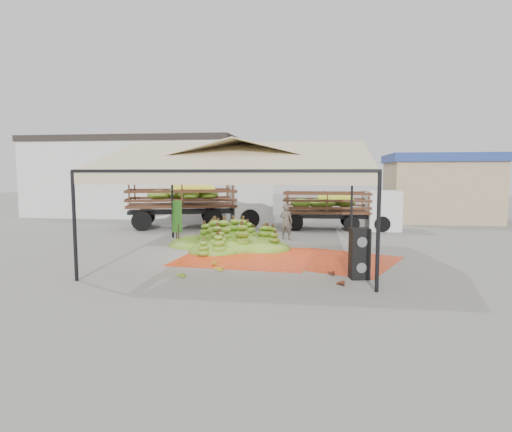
# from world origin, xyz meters

# --- Properties ---
(ground) EXTENTS (90.00, 90.00, 0.00)m
(ground) POSITION_xyz_m (0.00, 0.00, 0.00)
(ground) COLOR slate
(ground) RESTS_ON ground
(canopy_tent) EXTENTS (8.10, 8.10, 4.00)m
(canopy_tent) POSITION_xyz_m (0.00, 0.00, 3.30)
(canopy_tent) COLOR black
(canopy_tent) RESTS_ON ground
(building_white) EXTENTS (14.30, 6.30, 5.40)m
(building_white) POSITION_xyz_m (-10.00, 14.00, 2.71)
(building_white) COLOR silver
(building_white) RESTS_ON ground
(building_tan) EXTENTS (6.30, 5.30, 4.10)m
(building_tan) POSITION_xyz_m (10.00, 13.00, 2.07)
(building_tan) COLOR tan
(building_tan) RESTS_ON ground
(tarp_left) EXTENTS (4.76, 4.57, 0.01)m
(tarp_left) POSITION_xyz_m (0.07, 0.01, 0.01)
(tarp_left) COLOR #EC5516
(tarp_left) RESTS_ON ground
(tarp_right) EXTENTS (4.80, 4.89, 0.01)m
(tarp_right) POSITION_xyz_m (3.19, -0.34, 0.01)
(tarp_right) COLOR #CB5313
(tarp_right) RESTS_ON ground
(banana_heap) EXTENTS (5.27, 4.35, 1.12)m
(banana_heap) POSITION_xyz_m (-0.86, 1.73, 0.56)
(banana_heap) COLOR #567C19
(banana_heap) RESTS_ON ground
(hand_yellow_a) EXTENTS (0.55, 0.51, 0.20)m
(hand_yellow_a) POSITION_xyz_m (-0.45, -2.28, 0.10)
(hand_yellow_a) COLOR gold
(hand_yellow_a) RESTS_ON ground
(hand_yellow_b) EXTENTS (0.47, 0.38, 0.21)m
(hand_yellow_b) POSITION_xyz_m (-0.81, -1.57, 0.11)
(hand_yellow_b) COLOR gold
(hand_yellow_b) RESTS_ON ground
(hand_red_a) EXTENTS (0.52, 0.46, 0.20)m
(hand_red_a) POSITION_xyz_m (2.88, -2.36, 0.10)
(hand_red_a) COLOR #5D2215
(hand_red_a) RESTS_ON ground
(hand_red_b) EXTENTS (0.52, 0.48, 0.19)m
(hand_red_b) POSITION_xyz_m (3.10, -3.55, 0.09)
(hand_red_b) COLOR #541F13
(hand_red_b) RESTS_ON ground
(hand_green) EXTENTS (0.53, 0.51, 0.19)m
(hand_green) POSITION_xyz_m (-1.32, -3.19, 0.09)
(hand_green) COLOR #587F1A
(hand_green) RESTS_ON ground
(hanging_bunches) EXTENTS (3.24, 0.24, 0.20)m
(hanging_bunches) POSITION_xyz_m (0.81, -0.65, 2.62)
(hanging_bunches) COLOR #507418
(hanging_bunches) RESTS_ON ground
(speaker_stack) EXTENTS (0.59, 0.54, 1.42)m
(speaker_stack) POSITION_xyz_m (3.70, -2.68, 0.71)
(speaker_stack) COLOR black
(speaker_stack) RESTS_ON ground
(banana_leaves) EXTENTS (0.96, 1.36, 3.70)m
(banana_leaves) POSITION_xyz_m (-2.89, 1.95, 0.00)
(banana_leaves) COLOR #307C21
(banana_leaves) RESTS_ON ground
(vendor) EXTENTS (0.64, 0.49, 1.58)m
(vendor) POSITION_xyz_m (1.17, 4.22, 0.79)
(vendor) COLOR gray
(vendor) RESTS_ON ground
(truck_left) EXTENTS (8.10, 4.82, 2.63)m
(truck_left) POSITION_xyz_m (-3.53, 8.18, 1.62)
(truck_left) COLOR #492A18
(truck_left) RESTS_ON ground
(truck_right) EXTENTS (6.00, 2.25, 2.04)m
(truck_right) POSITION_xyz_m (4.01, 8.10, 1.25)
(truck_right) COLOR #4E281A
(truck_right) RESTS_ON ground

